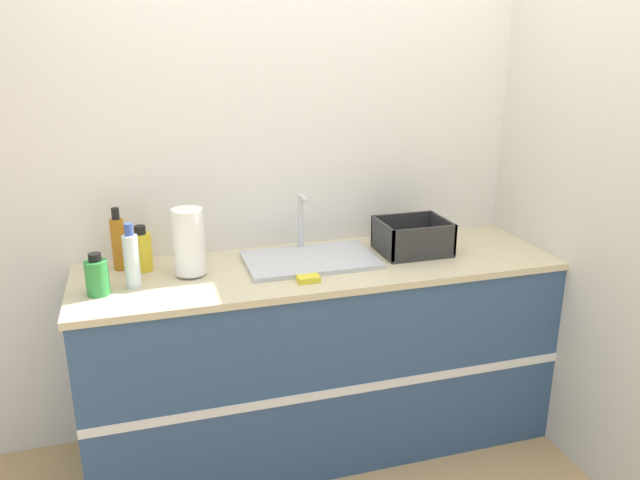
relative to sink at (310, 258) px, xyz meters
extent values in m
plane|color=tan|center=(0.04, -0.35, -0.92)|extent=(12.00, 12.00, 0.00)
cube|color=silver|center=(0.04, 0.30, 0.38)|extent=(4.50, 0.06, 2.60)
cube|color=beige|center=(1.12, -0.04, 0.38)|extent=(0.06, 2.61, 2.60)
cube|color=#33517A|center=(0.04, -0.04, -0.48)|extent=(2.10, 0.61, 0.87)
cube|color=white|center=(0.04, -0.34, -0.48)|extent=(2.10, 0.01, 0.04)
cube|color=beige|center=(0.04, -0.04, -0.03)|extent=(2.12, 0.64, 0.03)
cube|color=silver|center=(0.00, -0.01, -0.01)|extent=(0.58, 0.36, 0.02)
cylinder|color=silver|center=(0.00, 0.16, 0.13)|extent=(0.02, 0.02, 0.25)
cylinder|color=silver|center=(0.00, 0.10, 0.25)|extent=(0.02, 0.11, 0.02)
cylinder|color=#4C4C51|center=(-0.53, -0.02, -0.01)|extent=(0.10, 0.10, 0.01)
cylinder|color=white|center=(-0.53, -0.02, 0.13)|extent=(0.13, 0.13, 0.28)
cube|color=#2D2D2D|center=(0.49, -0.01, -0.01)|extent=(0.31, 0.26, 0.01)
cube|color=#2D2D2D|center=(0.49, -0.14, 0.07)|extent=(0.31, 0.01, 0.14)
cube|color=#2D2D2D|center=(0.49, 0.11, 0.07)|extent=(0.31, 0.01, 0.14)
cube|color=#2D2D2D|center=(0.34, -0.01, 0.07)|extent=(0.01, 0.26, 0.14)
cube|color=#2D2D2D|center=(0.64, -0.01, 0.07)|extent=(0.01, 0.26, 0.14)
cylinder|color=silver|center=(-0.76, -0.08, 0.09)|extent=(0.06, 0.06, 0.22)
cylinder|color=#334C9E|center=(-0.76, -0.08, 0.22)|extent=(0.03, 0.03, 0.05)
cylinder|color=#B26B19|center=(-0.81, 0.14, 0.09)|extent=(0.06, 0.06, 0.22)
cylinder|color=black|center=(-0.81, 0.14, 0.23)|extent=(0.03, 0.03, 0.05)
cylinder|color=yellow|center=(-0.72, 0.11, 0.06)|extent=(0.09, 0.09, 0.16)
cylinder|color=black|center=(-0.72, 0.11, 0.16)|extent=(0.05, 0.05, 0.04)
cylinder|color=#2D8C3D|center=(-0.89, -0.12, 0.05)|extent=(0.09, 0.09, 0.14)
cylinder|color=black|center=(-0.89, -0.12, 0.14)|extent=(0.05, 0.05, 0.03)
cube|color=yellow|center=(-0.07, -0.23, -0.01)|extent=(0.09, 0.06, 0.02)
camera|label=1|loc=(-0.71, -2.51, 0.94)|focal=35.00mm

